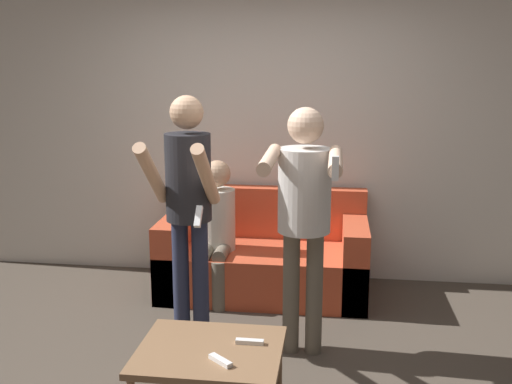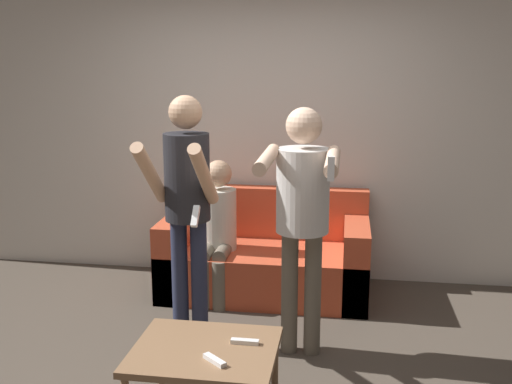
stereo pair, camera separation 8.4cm
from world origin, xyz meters
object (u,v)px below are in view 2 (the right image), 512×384
at_px(person_seated, 217,225).
at_px(remote_near, 215,360).
at_px(couch, 266,259).
at_px(remote_far, 245,342).
at_px(coffee_table, 205,356).
at_px(person_standing_left, 187,196).
at_px(person_standing_right, 302,202).

height_order(person_seated, remote_near, person_seated).
bearing_deg(couch, remote_far, -85.70).
relative_size(person_seated, remote_near, 8.22).
bearing_deg(coffee_table, person_standing_left, 110.18).
distance_m(person_seated, coffee_table, 1.77).
bearing_deg(couch, person_standing_left, -109.45).
height_order(person_standing_right, remote_far, person_standing_right).
distance_m(person_standing_right, remote_far, 1.00).
bearing_deg(coffee_table, person_seated, 100.06).
relative_size(couch, person_seated, 1.49).
bearing_deg(person_seated, couch, 27.39).
bearing_deg(person_seated, remote_far, -72.92).
distance_m(couch, remote_far, 1.85).
distance_m(person_standing_right, remote_near, 1.21).
height_order(person_standing_left, remote_near, person_standing_left).
height_order(person_standing_left, remote_far, person_standing_left).
xyz_separation_m(person_standing_right, remote_far, (-0.24, -0.77, -0.59)).
xyz_separation_m(remote_near, remote_far, (0.12, 0.22, 0.00)).
bearing_deg(remote_near, couch, 90.64).
height_order(coffee_table, remote_near, remote_near).
bearing_deg(person_standing_right, coffee_table, -117.29).
relative_size(person_standing_right, coffee_table, 2.15).
bearing_deg(remote_far, coffee_table, -158.72).
bearing_deg(couch, person_seated, -152.61).
relative_size(coffee_table, remote_far, 5.04).
distance_m(person_seated, remote_near, 1.92).
bearing_deg(person_standing_left, coffee_table, -69.82).
bearing_deg(remote_far, person_standing_left, 123.53).
bearing_deg(remote_near, person_standing_right, 70.41).
bearing_deg(coffee_table, couch, 88.15).
bearing_deg(person_seated, remote_near, -78.19).
relative_size(person_standing_right, person_seated, 1.44).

